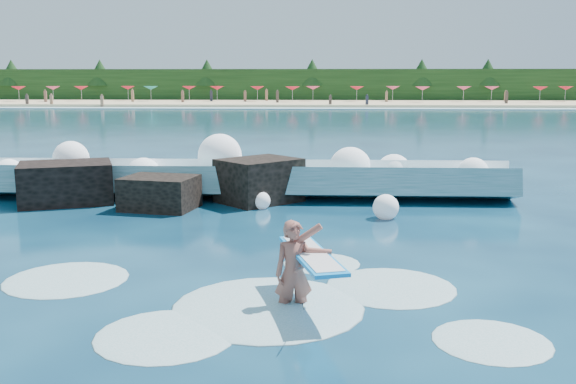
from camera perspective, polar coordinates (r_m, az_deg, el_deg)
name	(u,v)px	position (r m, az deg, el deg)	size (l,w,h in m)	color
ground	(205,271)	(12.46, -7.41, -7.00)	(200.00, 200.00, 0.00)	#07233A
beach	(304,103)	(89.81, 1.40, 7.89)	(140.00, 20.00, 0.40)	tan
wet_band	(301,108)	(78.83, 1.21, 7.47)	(140.00, 5.00, 0.08)	silver
treeline	(305,86)	(99.75, 1.55, 9.43)	(140.00, 4.00, 5.00)	black
breaking_wave	(244,180)	(20.12, -3.95, 1.06)	(16.39, 2.63, 1.41)	teal
rock_cluster	(154,187)	(19.24, -11.86, 0.41)	(8.64, 3.51, 1.52)	black
surfer_with_board	(298,269)	(10.33, 0.88, -6.86)	(1.21, 2.91, 1.72)	#935245
wave_spray	(250,168)	(19.98, -3.36, 2.13)	(15.06, 4.61, 1.98)	white
surf_foam	(259,301)	(10.80, -2.56, -9.65)	(9.02, 5.55, 0.16)	silver
beach_umbrellas	(305,88)	(91.50, 1.53, 9.22)	(109.92, 6.48, 0.50)	red
beachgoers	(191,97)	(87.55, -8.63, 8.31)	(98.07, 13.10, 1.93)	#3F332D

